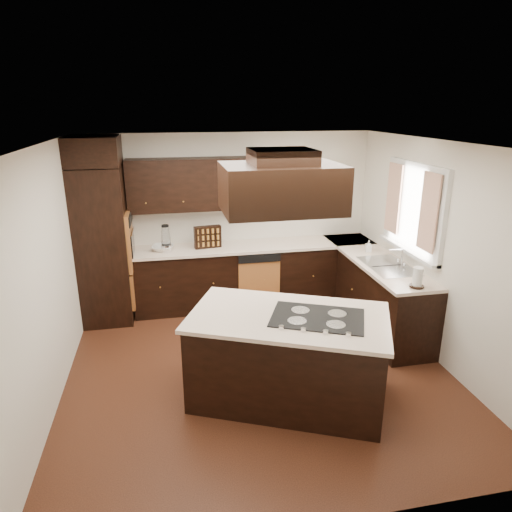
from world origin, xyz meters
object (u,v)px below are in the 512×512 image
range_hood (281,188)px  spice_rack (208,237)px  oven_column (104,246)px  island (287,359)px

range_hood → spice_rack: size_ratio=2.76×
oven_column → range_hood: bearing=-50.3°
island → range_hood: size_ratio=1.76×
oven_column → spice_rack: 1.42m
oven_column → range_hood: size_ratio=2.02×
range_hood → spice_rack: range_hood is taller
oven_column → range_hood: 3.13m
island → range_hood: bearing=-174.0°
island → spice_rack: size_ratio=4.85×
oven_column → island: bearing=-49.3°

